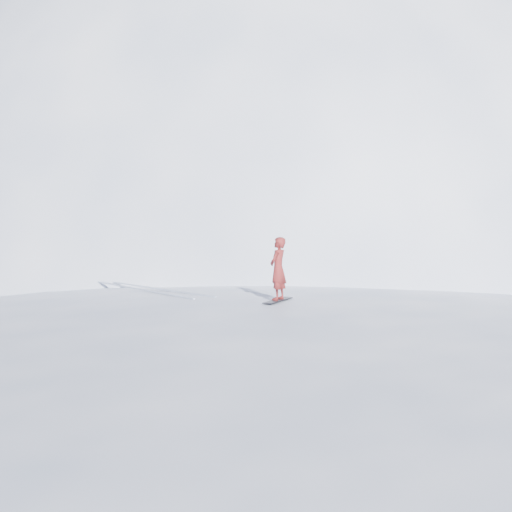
% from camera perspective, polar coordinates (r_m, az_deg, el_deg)
% --- Properties ---
extents(ground, '(400.00, 400.00, 0.00)m').
position_cam_1_polar(ground, '(13.36, 1.16, -15.83)').
color(ground, white).
rests_on(ground, ground).
extents(near_ridge, '(36.00, 28.00, 4.80)m').
position_cam_1_polar(near_ridge, '(16.27, -2.21, -12.33)').
color(near_ridge, white).
rests_on(near_ridge, ground).
extents(summit_peak, '(60.00, 56.00, 56.00)m').
position_cam_1_polar(summit_peak, '(46.86, 4.52, -2.17)').
color(summit_peak, white).
rests_on(summit_peak, ground).
extents(peak_shoulder, '(28.00, 24.00, 18.00)m').
position_cam_1_polar(peak_shoulder, '(35.16, -4.59, -3.95)').
color(peak_shoulder, white).
rests_on(peak_shoulder, ground).
extents(wind_bumps, '(16.00, 14.40, 1.00)m').
position_cam_1_polar(wind_bumps, '(14.78, -5.60, -13.95)').
color(wind_bumps, white).
rests_on(wind_bumps, ground).
extents(snowboard, '(1.30, 0.87, 0.02)m').
position_cam_1_polar(snowboard, '(14.64, 2.22, -4.44)').
color(snowboard, black).
rests_on(snowboard, near_ridge).
extents(snowboarder, '(0.70, 0.62, 1.60)m').
position_cam_1_polar(snowboarder, '(14.56, 2.23, -1.26)').
color(snowboarder, maroon).
rests_on(snowboarder, snowboard).
extents(board_tracks, '(1.29, 5.98, 0.04)m').
position_cam_1_polar(board_tracks, '(17.66, -10.95, -3.16)').
color(board_tracks, silver).
rests_on(board_tracks, ground).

